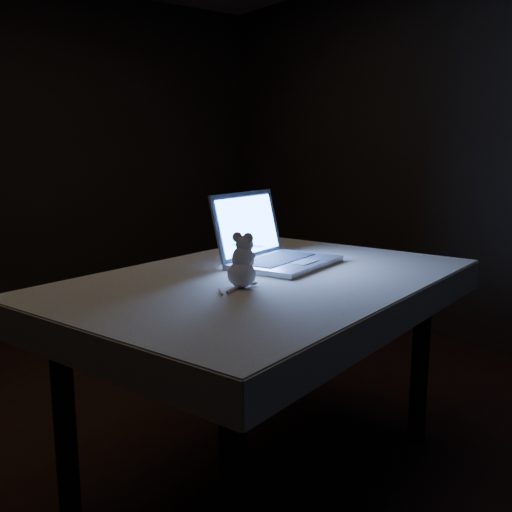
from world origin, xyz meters
TOP-DOWN VIEW (x-y plane):
  - floor at (0.00, 0.00)m, footprint 5.00×5.00m
  - back_wall at (0.00, 2.50)m, footprint 4.50×0.04m
  - right_wall at (2.25, 0.00)m, footprint 0.04×5.00m
  - table at (0.15, -0.58)m, footprint 1.75×1.36m
  - tablecloth at (0.07, -0.58)m, footprint 1.92×1.55m
  - laptop at (0.34, -0.47)m, footprint 0.56×0.52m
  - plush_mouse at (-0.03, -0.67)m, footprint 0.19×0.19m

SIDE VIEW (x-z plane):
  - floor at x=0.00m, z-range 0.00..0.00m
  - table at x=0.15m, z-range 0.00..0.83m
  - tablecloth at x=0.07m, z-range 0.72..0.84m
  - plush_mouse at x=-0.03m, z-range 0.84..1.03m
  - laptop at x=0.34m, z-range 0.84..1.15m
  - back_wall at x=0.00m, z-range 0.00..2.60m
  - right_wall at x=2.25m, z-range 0.00..2.60m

